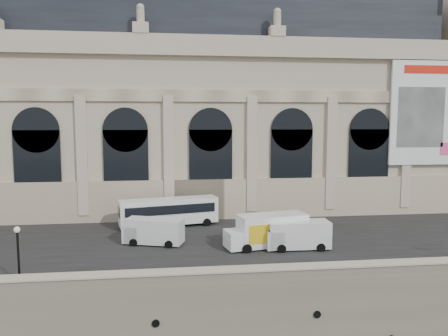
# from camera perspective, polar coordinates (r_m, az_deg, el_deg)

# --- Properties ---
(quay) EXTENTS (160.00, 70.00, 6.00)m
(quay) POSITION_cam_1_polar(r_m,az_deg,el_deg) (67.60, 0.65, -6.67)
(quay) COLOR gray
(quay) RESTS_ON ground
(street) EXTENTS (160.00, 24.00, 0.06)m
(street) POSITION_cam_1_polar(r_m,az_deg,el_deg) (46.75, 4.12, -8.74)
(street) COLOR #2D2D2D
(street) RESTS_ON quay
(parapet) EXTENTS (160.00, 1.40, 1.21)m
(parapet) POSITION_cam_1_polar(r_m,az_deg,el_deg) (34.12, 8.57, -13.50)
(parapet) COLOR gray
(parapet) RESTS_ON quay
(museum) EXTENTS (69.00, 18.70, 29.10)m
(museum) POSITION_cam_1_polar(r_m,az_deg,el_deg) (61.25, -4.41, 7.74)
(museum) COLOR #C0B193
(museum) RESTS_ON quay
(bus_left) EXTENTS (11.35, 4.66, 3.27)m
(bus_left) POSITION_cam_1_polar(r_m,az_deg,el_deg) (50.18, -7.21, -5.61)
(bus_left) COLOR white
(bus_left) RESTS_ON quay
(van_b) EXTENTS (6.07, 2.61, 2.68)m
(van_b) POSITION_cam_1_polar(r_m,az_deg,el_deg) (42.03, 9.18, -8.63)
(van_b) COLOR silver
(van_b) RESTS_ON quay
(van_c) EXTENTS (6.13, 3.77, 2.56)m
(van_c) POSITION_cam_1_polar(r_m,az_deg,el_deg) (43.67, -9.50, -8.15)
(van_c) COLOR silver
(van_c) RESTS_ON quay
(box_truck) EXTENTS (8.20, 3.98, 3.17)m
(box_truck) POSITION_cam_1_polar(r_m,az_deg,el_deg) (42.27, 5.76, -8.18)
(box_truck) COLOR white
(box_truck) RESTS_ON quay
(lamp_left) EXTENTS (0.45, 0.45, 4.42)m
(lamp_left) POSITION_cam_1_polar(r_m,az_deg,el_deg) (35.89, -25.27, -10.38)
(lamp_left) COLOR black
(lamp_left) RESTS_ON quay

